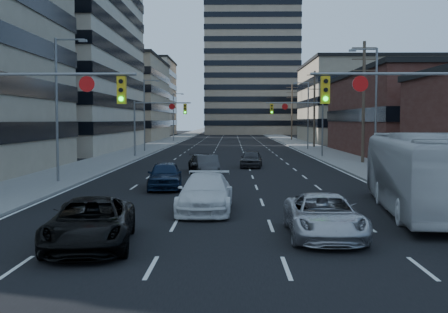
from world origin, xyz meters
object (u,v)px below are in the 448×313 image
Objects in this scene: white_van at (206,193)px; transit_bus at (419,173)px; black_pickup at (91,223)px; silver_suv at (324,216)px; sedan_blue at (165,175)px.

transit_bus is at bearing 0.20° from white_van.
silver_suv is (7.48, 1.55, -0.03)m from black_pickup.
sedan_blue is at bearing 80.83° from black_pickup.
transit_bus is at bearing -38.91° from sedan_blue.
silver_suv is 7.12m from transit_bus.
transit_bus is at bearing 47.37° from silver_suv.
sedan_blue is at bearing 110.11° from white_van.
black_pickup is at bearing -144.72° from transit_bus.
transit_bus is (4.86, 5.11, 0.98)m from silver_suv.
white_van is 9.13m from transit_bus.
transit_bus is (9.09, -0.17, 0.90)m from white_van.
transit_bus is 2.62× the size of sedan_blue.
black_pickup is at bearing -96.77° from sedan_blue.
white_van reaches higher than black_pickup.
black_pickup is 0.98× the size of white_van.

